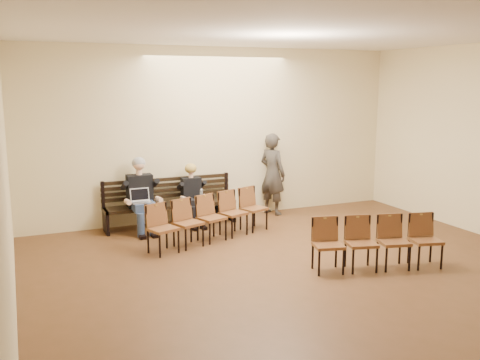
{
  "coord_description": "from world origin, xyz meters",
  "views": [
    {
      "loc": [
        -3.9,
        -5.28,
        2.8
      ],
      "look_at": [
        0.1,
        4.05,
        0.93
      ],
      "focal_mm": 40.0,
      "sensor_mm": 36.0,
      "label": 1
    }
  ],
  "objects_px": {
    "seated_woman": "(193,198)",
    "passerby": "(273,168)",
    "bench": "(171,215)",
    "seated_man": "(141,195)",
    "laptop": "(142,204)",
    "chair_row_back": "(378,243)",
    "water_bottle": "(201,200)",
    "bag": "(215,214)",
    "chair_row_front": "(212,218)"
  },
  "relations": [
    {
      "from": "water_bottle",
      "to": "bag",
      "type": "xyz_separation_m",
      "value": [
        0.46,
        0.49,
        -0.43
      ]
    },
    {
      "from": "bag",
      "to": "passerby",
      "type": "bearing_deg",
      "value": 0.0
    },
    {
      "from": "seated_man",
      "to": "water_bottle",
      "type": "height_order",
      "value": "seated_man"
    },
    {
      "from": "seated_woman",
      "to": "laptop",
      "type": "distance_m",
      "value": 1.09
    },
    {
      "from": "chair_row_back",
      "to": "bag",
      "type": "bearing_deg",
      "value": 122.5
    },
    {
      "from": "bag",
      "to": "chair_row_front",
      "type": "bearing_deg",
      "value": -112.98
    },
    {
      "from": "seated_man",
      "to": "chair_row_back",
      "type": "height_order",
      "value": "seated_man"
    },
    {
      "from": "laptop",
      "to": "passerby",
      "type": "height_order",
      "value": "passerby"
    },
    {
      "from": "passerby",
      "to": "chair_row_front",
      "type": "relative_size",
      "value": 0.79
    },
    {
      "from": "bench",
      "to": "seated_man",
      "type": "distance_m",
      "value": 0.78
    },
    {
      "from": "bench",
      "to": "bag",
      "type": "bearing_deg",
      "value": 5.88
    },
    {
      "from": "passerby",
      "to": "chair_row_front",
      "type": "xyz_separation_m",
      "value": [
        -1.88,
        -1.34,
        -0.59
      ]
    },
    {
      "from": "seated_woman",
      "to": "chair_row_back",
      "type": "height_order",
      "value": "seated_woman"
    },
    {
      "from": "chair_row_front",
      "to": "water_bottle",
      "type": "bearing_deg",
      "value": 63.06
    },
    {
      "from": "bench",
      "to": "seated_man",
      "type": "bearing_deg",
      "value": -168.75
    },
    {
      "from": "water_bottle",
      "to": "chair_row_front",
      "type": "distance_m",
      "value": 0.88
    },
    {
      "from": "passerby",
      "to": "chair_row_back",
      "type": "height_order",
      "value": "passerby"
    },
    {
      "from": "water_bottle",
      "to": "chair_row_front",
      "type": "xyz_separation_m",
      "value": [
        -0.11,
        -0.86,
        -0.14
      ]
    },
    {
      "from": "bench",
      "to": "laptop",
      "type": "height_order",
      "value": "laptop"
    },
    {
      "from": "chair_row_back",
      "to": "passerby",
      "type": "bearing_deg",
      "value": 102.96
    },
    {
      "from": "bag",
      "to": "passerby",
      "type": "relative_size",
      "value": 0.17
    },
    {
      "from": "bench",
      "to": "chair_row_back",
      "type": "relative_size",
      "value": 1.31
    },
    {
      "from": "seated_woman",
      "to": "water_bottle",
      "type": "xyz_separation_m",
      "value": [
        0.09,
        -0.27,
        0.01
      ]
    },
    {
      "from": "seated_woman",
      "to": "passerby",
      "type": "height_order",
      "value": "passerby"
    },
    {
      "from": "seated_man",
      "to": "water_bottle",
      "type": "bearing_deg",
      "value": -13.48
    },
    {
      "from": "passerby",
      "to": "seated_man",
      "type": "bearing_deg",
      "value": 71.06
    },
    {
      "from": "water_bottle",
      "to": "chair_row_back",
      "type": "bearing_deg",
      "value": -62.47
    },
    {
      "from": "bench",
      "to": "laptop",
      "type": "distance_m",
      "value": 0.81
    },
    {
      "from": "laptop",
      "to": "bench",
      "type": "bearing_deg",
      "value": 27.06
    },
    {
      "from": "seated_man",
      "to": "passerby",
      "type": "xyz_separation_m",
      "value": [
        2.88,
        0.22,
        0.3
      ]
    },
    {
      "from": "passerby",
      "to": "chair_row_back",
      "type": "bearing_deg",
      "value": 155.36
    },
    {
      "from": "water_bottle",
      "to": "chair_row_front",
      "type": "bearing_deg",
      "value": -97.16
    },
    {
      "from": "seated_man",
      "to": "chair_row_front",
      "type": "xyz_separation_m",
      "value": [
        1.0,
        -1.12,
        -0.29
      ]
    },
    {
      "from": "bag",
      "to": "water_bottle",
      "type": "bearing_deg",
      "value": -133.52
    },
    {
      "from": "laptop",
      "to": "bag",
      "type": "distance_m",
      "value": 1.73
    },
    {
      "from": "bench",
      "to": "bag",
      "type": "distance_m",
      "value": 0.98
    },
    {
      "from": "passerby",
      "to": "laptop",
      "type": "bearing_deg",
      "value": 75.24
    },
    {
      "from": "laptop",
      "to": "passerby",
      "type": "distance_m",
      "value": 2.99
    },
    {
      "from": "seated_woman",
      "to": "chair_row_front",
      "type": "relative_size",
      "value": 0.43
    },
    {
      "from": "laptop",
      "to": "chair_row_back",
      "type": "distance_m",
      "value": 4.34
    },
    {
      "from": "bag",
      "to": "passerby",
      "type": "height_order",
      "value": "passerby"
    },
    {
      "from": "seated_man",
      "to": "chair_row_back",
      "type": "relative_size",
      "value": 0.71
    },
    {
      "from": "seated_woman",
      "to": "bag",
      "type": "height_order",
      "value": "seated_woman"
    },
    {
      "from": "bench",
      "to": "seated_man",
      "type": "relative_size",
      "value": 1.84
    },
    {
      "from": "water_bottle",
      "to": "seated_woman",
      "type": "bearing_deg",
      "value": 108.1
    },
    {
      "from": "chair_row_front",
      "to": "bench",
      "type": "bearing_deg",
      "value": 88.1
    },
    {
      "from": "bench",
      "to": "chair_row_front",
      "type": "xyz_separation_m",
      "value": [
        0.4,
        -1.24,
        0.19
      ]
    },
    {
      "from": "seated_man",
      "to": "passerby",
      "type": "relative_size",
      "value": 0.7
    },
    {
      "from": "laptop",
      "to": "chair_row_back",
      "type": "bearing_deg",
      "value": -49.87
    },
    {
      "from": "chair_row_front",
      "to": "chair_row_back",
      "type": "height_order",
      "value": "chair_row_front"
    }
  ]
}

